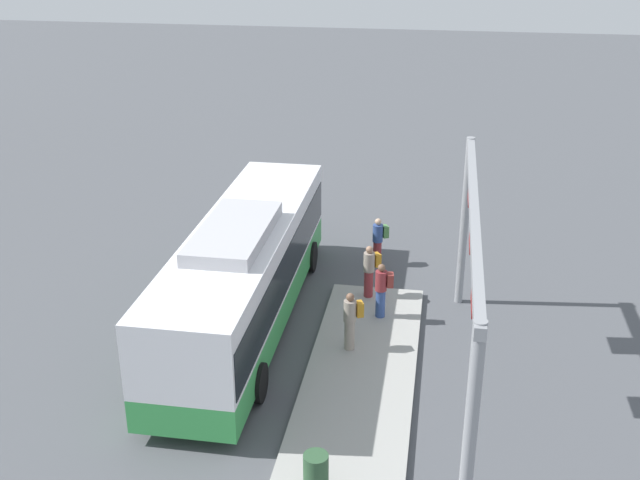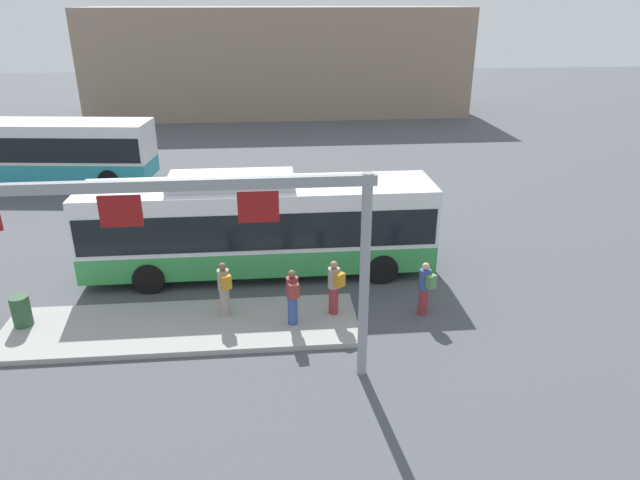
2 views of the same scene
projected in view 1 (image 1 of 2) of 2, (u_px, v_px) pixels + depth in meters
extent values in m
plane|color=#4C4F54|center=(247.00, 325.00, 22.51)|extent=(120.00, 120.00, 0.00)
cube|color=#9E9E99|center=(360.00, 377.00, 19.89)|extent=(10.00, 2.80, 0.16)
cube|color=green|center=(246.00, 302.00, 22.20)|extent=(11.52, 2.53, 0.85)
cube|color=white|center=(244.00, 258.00, 21.66)|extent=(11.52, 2.53, 1.90)
cube|color=black|center=(244.00, 264.00, 21.74)|extent=(11.29, 2.57, 1.20)
cube|color=black|center=(285.00, 192.00, 26.94)|extent=(0.04, 2.13, 1.50)
cube|color=#B7B7BC|center=(234.00, 232.00, 20.43)|extent=(4.04, 1.76, 0.36)
cube|color=orange|center=(285.00, 169.00, 26.54)|extent=(0.12, 1.75, 0.28)
cylinder|color=black|center=(240.00, 252.00, 26.08)|extent=(1.00, 0.30, 1.00)
cylinder|color=black|center=(311.00, 257.00, 25.72)|extent=(1.00, 0.30, 1.00)
cylinder|color=black|center=(164.00, 374.00, 19.26)|extent=(1.00, 0.30, 1.00)
cylinder|color=black|center=(258.00, 383.00, 18.91)|extent=(1.00, 0.30, 1.00)
cylinder|color=maroon|center=(369.00, 284.00, 23.69)|extent=(0.39, 0.39, 0.85)
cylinder|color=gray|center=(369.00, 262.00, 23.40)|extent=(0.47, 0.47, 0.60)
sphere|color=#9E755B|center=(369.00, 250.00, 23.24)|extent=(0.22, 0.22, 0.22)
cube|color=#BF7F1E|center=(377.00, 260.00, 23.49)|extent=(0.33, 0.31, 0.40)
cylinder|color=maroon|center=(377.00, 253.00, 26.17)|extent=(0.38, 0.38, 0.85)
cylinder|color=#334C8C|center=(378.00, 233.00, 25.89)|extent=(0.46, 0.46, 0.60)
sphere|color=tan|center=(378.00, 222.00, 25.73)|extent=(0.22, 0.22, 0.22)
cube|color=#4C8447|center=(385.00, 231.00, 25.95)|extent=(0.33, 0.29, 0.40)
cylinder|color=#334C8C|center=(380.00, 303.00, 22.52)|extent=(0.31, 0.31, 0.85)
cylinder|color=maroon|center=(381.00, 281.00, 22.23)|extent=(0.38, 0.38, 0.60)
sphere|color=brown|center=(382.00, 268.00, 22.07)|extent=(0.22, 0.22, 0.22)
cube|color=maroon|center=(390.00, 280.00, 22.21)|extent=(0.30, 0.21, 0.40)
cylinder|color=gray|center=(350.00, 335.00, 20.86)|extent=(0.36, 0.36, 0.85)
cylinder|color=gray|center=(350.00, 311.00, 20.58)|extent=(0.44, 0.44, 0.60)
sphere|color=brown|center=(350.00, 297.00, 20.41)|extent=(0.22, 0.22, 0.22)
cube|color=#BF7F1E|center=(359.00, 309.00, 20.62)|extent=(0.33, 0.27, 0.40)
cylinder|color=gray|center=(468.00, 455.00, 13.18)|extent=(0.24, 0.24, 5.20)
cylinder|color=gray|center=(464.00, 223.00, 22.84)|extent=(0.24, 0.24, 5.20)
cube|color=gray|center=(474.00, 209.00, 17.05)|extent=(11.05, 0.20, 0.24)
cube|color=maroon|center=(474.00, 292.00, 14.61)|extent=(0.90, 0.08, 0.70)
cube|color=maroon|center=(472.00, 233.00, 17.26)|extent=(0.90, 0.08, 0.70)
cube|color=maroon|center=(470.00, 189.00, 19.92)|extent=(0.90, 0.08, 0.70)
cylinder|color=#2D5133|center=(316.00, 473.00, 15.72)|extent=(0.52, 0.52, 0.90)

